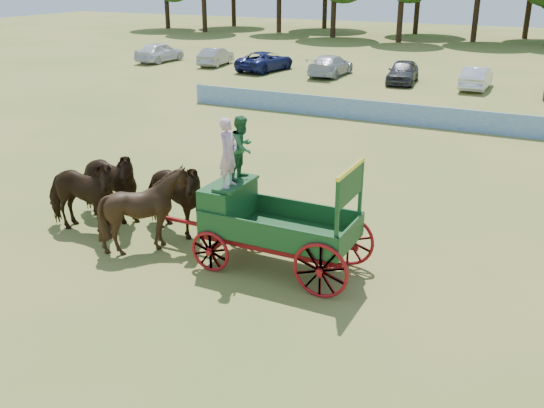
% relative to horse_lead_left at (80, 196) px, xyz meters
% --- Properties ---
extents(ground, '(160.00, 160.00, 0.00)m').
position_rel_horse_lead_left_xyz_m(ground, '(6.64, -0.66, -1.16)').
color(ground, olive).
rests_on(ground, ground).
extents(horse_lead_left, '(2.83, 1.48, 2.31)m').
position_rel_horse_lead_left_xyz_m(horse_lead_left, '(0.00, 0.00, 0.00)').
color(horse_lead_left, black).
rests_on(horse_lead_left, ground).
extents(horse_lead_right, '(2.84, 1.49, 2.31)m').
position_rel_horse_lead_left_xyz_m(horse_lead_right, '(0.00, 1.10, 0.00)').
color(horse_lead_right, black).
rests_on(horse_lead_right, ground).
extents(horse_wheel_left, '(2.25, 2.03, 2.32)m').
position_rel_horse_lead_left_xyz_m(horse_wheel_left, '(2.40, 0.00, 0.00)').
color(horse_wheel_left, black).
rests_on(horse_wheel_left, ground).
extents(horse_wheel_right, '(2.94, 1.80, 2.31)m').
position_rel_horse_lead_left_xyz_m(horse_wheel_right, '(2.40, 1.10, 0.00)').
color(horse_wheel_right, black).
rests_on(horse_wheel_right, ground).
extents(farm_dray, '(6.00, 2.00, 3.88)m').
position_rel_horse_lead_left_xyz_m(farm_dray, '(5.33, 0.58, 0.57)').
color(farm_dray, maroon).
rests_on(farm_dray, ground).
extents(sponsor_banner, '(26.00, 0.08, 1.05)m').
position_rel_horse_lead_left_xyz_m(sponsor_banner, '(5.64, 17.34, -0.63)').
color(sponsor_banner, '#1B5395').
rests_on(sponsor_banner, ground).
extents(parked_cars, '(39.12, 6.83, 1.64)m').
position_rel_horse_lead_left_xyz_m(parked_cars, '(-0.27, 29.46, -0.39)').
color(parked_cars, silver).
rests_on(parked_cars, ground).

